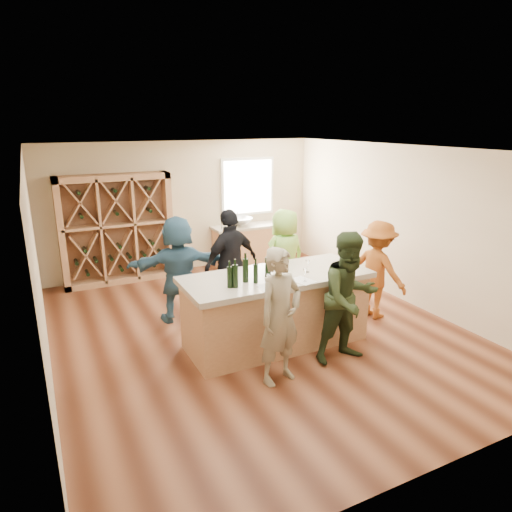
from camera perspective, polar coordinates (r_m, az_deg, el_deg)
name	(u,v)px	position (r m, az deg, el deg)	size (l,w,h in m)	color
floor	(256,332)	(7.39, -0.01, -9.45)	(6.00, 7.00, 0.10)	brown
ceiling	(256,146)	(6.66, -0.01, 13.61)	(6.00, 7.00, 0.10)	white
wall_back	(184,206)	(10.11, -8.99, 6.14)	(6.00, 0.10, 2.80)	beige
wall_front	(443,343)	(4.20, 22.30, -9.99)	(6.00, 0.10, 2.80)	beige
wall_left	(33,273)	(6.22, -26.10, -1.91)	(0.10, 7.00, 2.80)	beige
wall_right	(408,225)	(8.64, 18.49, 3.72)	(0.10, 7.00, 2.80)	beige
window_frame	(248,187)	(10.52, -1.06, 8.66)	(1.30, 0.06, 1.30)	white
window_pane	(248,187)	(10.49, -0.97, 8.64)	(1.18, 0.01, 1.18)	white
wine_rack	(117,229)	(9.57, -16.99, 3.19)	(2.20, 0.45, 2.20)	tan
back_counter_base	(249,246)	(10.51, -0.88, 1.30)	(1.60, 0.58, 0.86)	tan
back_counter_top	(249,226)	(10.39, -0.89, 3.75)	(1.70, 0.62, 0.06)	#AB9F8C
sink	(241,222)	(10.29, -1.91, 4.30)	(0.54, 0.54, 0.19)	silver
faucet	(238,218)	(10.43, -2.32, 4.80)	(0.02, 0.02, 0.30)	silver
tasting_counter_base	(276,312)	(6.74, 2.50, -6.99)	(2.60, 1.00, 1.00)	tan
tasting_counter_top	(276,277)	(6.55, 2.56, -2.65)	(2.72, 1.12, 0.08)	#AB9F8C
wine_bottle_a	(230,277)	(5.99, -3.31, -2.66)	(0.07, 0.07, 0.29)	black
wine_bottle_b	(235,276)	(5.99, -2.62, -2.54)	(0.08, 0.08, 0.31)	black
wine_bottle_c	(245,270)	(6.18, -1.32, -1.80)	(0.08, 0.08, 0.33)	black
wine_bottle_d	(256,274)	(6.15, -0.04, -2.21)	(0.07, 0.07, 0.27)	black
wine_bottle_e	(268,269)	(6.23, 1.50, -1.64)	(0.08, 0.08, 0.33)	black
wine_glass_a	(268,281)	(6.01, 1.53, -3.18)	(0.06, 0.06, 0.17)	white
wine_glass_b	(305,275)	(6.25, 6.12, -2.44)	(0.07, 0.07, 0.18)	white
wine_glass_c	(338,269)	(6.55, 10.20, -1.66)	(0.07, 0.07, 0.19)	white
wine_glass_d	(307,267)	(6.64, 6.45, -1.32)	(0.06, 0.06, 0.17)	white
wine_glass_e	(341,264)	(6.83, 10.58, -1.00)	(0.06, 0.06, 0.17)	white
tasting_menu_a	(267,287)	(6.02, 1.39, -3.95)	(0.21, 0.28, 0.00)	white
tasting_menu_b	(303,281)	(6.31, 5.90, -3.07)	(0.24, 0.33, 0.00)	white
tasting_menu_c	(341,273)	(6.69, 10.58, -2.12)	(0.23, 0.31, 0.00)	white
person_near_left	(280,317)	(5.67, 3.03, -7.57)	(0.64, 0.47, 1.75)	gray
person_near_right	(349,298)	(6.26, 11.59, -5.15)	(0.89, 0.49, 1.82)	#263319
person_server	(377,270)	(7.82, 14.92, -1.67)	(1.06, 0.49, 1.64)	#994C19
person_far_mid	(231,263)	(7.62, -3.14, -0.88)	(1.07, 0.55, 1.83)	black
person_far_right	(285,257)	(8.17, 3.59, -0.07)	(0.84, 0.55, 1.72)	#8CC64C
person_far_left	(179,269)	(7.52, -9.65, -1.57)	(1.64, 0.59, 1.77)	#335972
wine_glass_f	(267,265)	(6.65, 1.37, -1.15)	(0.07, 0.07, 0.18)	white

